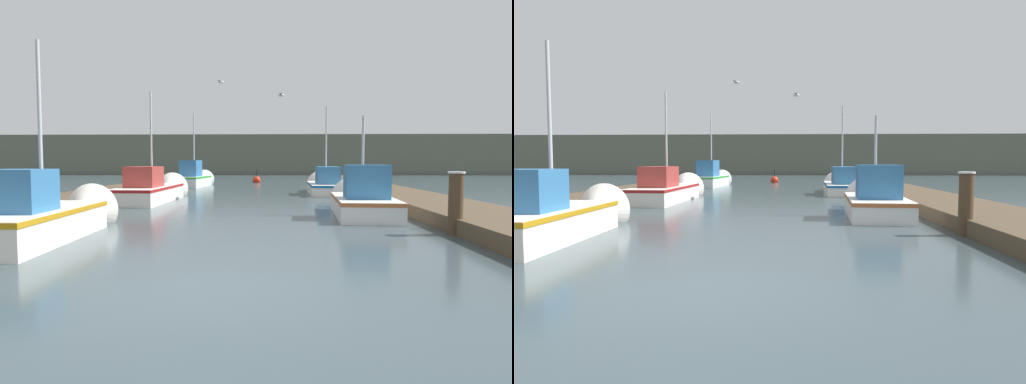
% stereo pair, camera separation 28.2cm
% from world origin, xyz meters
% --- Properties ---
extents(ground_plane, '(200.00, 200.00, 0.00)m').
position_xyz_m(ground_plane, '(0.00, 0.00, 0.00)').
color(ground_plane, '#38474C').
extents(dock_left, '(2.60, 40.00, 0.37)m').
position_xyz_m(dock_left, '(-6.29, 16.00, 0.19)').
color(dock_left, '#4C3D2B').
rests_on(dock_left, ground_plane).
extents(dock_right, '(2.60, 40.00, 0.37)m').
position_xyz_m(dock_right, '(6.29, 16.00, 0.19)').
color(dock_right, '#4C3D2B').
rests_on(dock_right, ground_plane).
extents(distant_shore_ridge, '(120.00, 16.00, 4.75)m').
position_xyz_m(distant_shore_ridge, '(0.00, 55.51, 2.37)').
color(distant_shore_ridge, '#565B4C').
rests_on(distant_shore_ridge, ground_plane).
extents(fishing_boat_0, '(1.57, 5.14, 4.52)m').
position_xyz_m(fishing_boat_0, '(-3.90, 4.00, 0.45)').
color(fishing_boat_0, silver).
rests_on(fishing_boat_0, ground_plane).
extents(fishing_boat_1, '(1.94, 5.07, 3.50)m').
position_xyz_m(fishing_boat_1, '(3.72, 8.50, 0.44)').
color(fishing_boat_1, silver).
rests_on(fishing_boat_1, ground_plane).
extents(fishing_boat_2, '(1.82, 6.38, 4.92)m').
position_xyz_m(fishing_boat_2, '(-3.96, 13.22, 0.45)').
color(fishing_boat_2, silver).
rests_on(fishing_boat_2, ground_plane).
extents(fishing_boat_3, '(1.89, 6.15, 4.95)m').
position_xyz_m(fishing_boat_3, '(3.73, 18.08, 0.41)').
color(fishing_boat_3, silver).
rests_on(fishing_boat_3, ground_plane).
extents(fishing_boat_4, '(1.94, 5.18, 5.03)m').
position_xyz_m(fishing_boat_4, '(-4.02, 23.63, 0.54)').
color(fishing_boat_4, silver).
rests_on(fishing_boat_4, ground_plane).
extents(mooring_piling_0, '(0.36, 0.36, 1.42)m').
position_xyz_m(mooring_piling_0, '(5.03, 4.51, 0.71)').
color(mooring_piling_0, '#473523').
rests_on(mooring_piling_0, ground_plane).
extents(mooring_piling_1, '(0.27, 0.27, 1.36)m').
position_xyz_m(mooring_piling_1, '(-4.90, 28.94, 0.69)').
color(mooring_piling_1, '#473523').
rests_on(mooring_piling_1, ground_plane).
extents(mooring_piling_2, '(0.29, 0.29, 1.07)m').
position_xyz_m(mooring_piling_2, '(4.99, 15.22, 0.54)').
color(mooring_piling_2, '#473523').
rests_on(mooring_piling_2, ground_plane).
extents(mooring_piling_3, '(0.36, 0.36, 1.09)m').
position_xyz_m(mooring_piling_3, '(5.18, 13.50, 0.55)').
color(mooring_piling_3, '#473523').
rests_on(mooring_piling_3, ground_plane).
extents(channel_buoy, '(0.62, 0.62, 1.12)m').
position_xyz_m(channel_buoy, '(-0.19, 29.12, 0.17)').
color(channel_buoy, red).
rests_on(channel_buoy, ground_plane).
extents(seagull_lead, '(0.29, 0.56, 0.12)m').
position_xyz_m(seagull_lead, '(1.34, 14.18, 4.48)').
color(seagull_lead, white).
extents(seagull_1, '(0.31, 0.56, 0.12)m').
position_xyz_m(seagull_1, '(-1.35, 15.12, 5.20)').
color(seagull_1, white).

